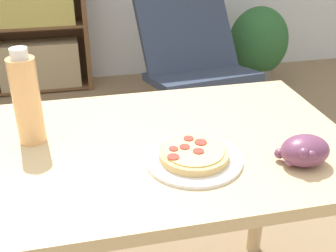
{
  "coord_description": "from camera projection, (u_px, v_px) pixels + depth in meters",
  "views": [
    {
      "loc": [
        0.07,
        -0.98,
        1.36
      ],
      "look_at": [
        0.29,
        -0.0,
        0.84
      ],
      "focal_mm": 45.0,
      "sensor_mm": 36.0,
      "label": 1
    }
  ],
  "objects": [
    {
      "name": "potted_plant_floor",
      "position": [
        258.0,
        45.0,
        3.44
      ],
      "size": [
        0.49,
        0.42,
        0.66
      ],
      "color": "#70665B",
      "rests_on": "ground_plane"
    },
    {
      "name": "lounge_chair_far",
      "position": [
        194.0,
        80.0,
        2.91
      ],
      "size": [
        0.75,
        0.84,
        0.88
      ],
      "rotation": [
        0.0,
        0.0,
        0.14
      ],
      "color": "black",
      "rests_on": "ground_plane"
    },
    {
      "name": "grape_bunch",
      "position": [
        304.0,
        151.0,
        1.05
      ],
      "size": [
        0.13,
        0.1,
        0.08
      ],
      "color": "#6B3856",
      "rests_on": "dining_table"
    },
    {
      "name": "dining_table",
      "position": [
        114.0,
        181.0,
        1.2
      ],
      "size": [
        1.35,
        0.71,
        0.78
      ],
      "color": "#D1B27F",
      "rests_on": "ground_plane"
    },
    {
      "name": "pizza_on_plate",
      "position": [
        194.0,
        156.0,
        1.08
      ],
      "size": [
        0.25,
        0.25,
        0.04
      ],
      "color": "white",
      "rests_on": "dining_table"
    },
    {
      "name": "drink_bottle",
      "position": [
        27.0,
        100.0,
        1.12
      ],
      "size": [
        0.07,
        0.07,
        0.27
      ],
      "color": "#EFB270",
      "rests_on": "dining_table"
    }
  ]
}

